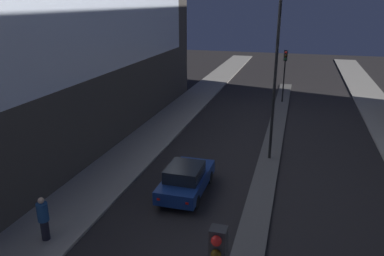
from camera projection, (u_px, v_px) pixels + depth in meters
median_strip at (272, 148)px, 23.03m from camera, size 1.18×38.24×0.13m
traffic_light_mid at (285, 64)px, 32.26m from camera, size 0.32×0.42×4.53m
street_lamp at (279, 28)px, 19.09m from camera, size 0.64×0.64×9.84m
car_left_lane at (186, 179)px, 17.47m from camera, size 1.81×4.10×1.51m
pedestrian_on_left_sidewalk at (43, 218)px, 13.82m from camera, size 0.41×0.41×1.76m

